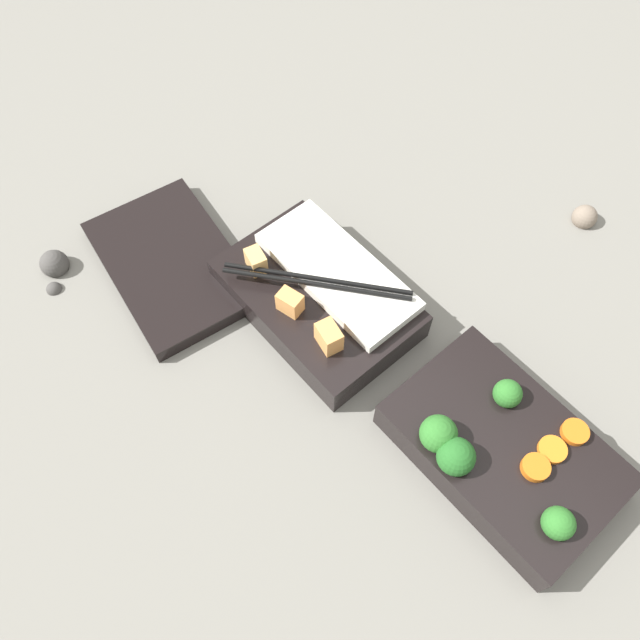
% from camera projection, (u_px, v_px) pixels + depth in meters
% --- Properties ---
extents(ground_plane, '(3.00, 3.00, 0.00)m').
position_uv_depth(ground_plane, '(407.00, 385.00, 0.64)').
color(ground_plane, slate).
extents(bento_tray_vegetable, '(0.21, 0.14, 0.07)m').
position_uv_depth(bento_tray_vegetable, '(500.00, 449.00, 0.58)').
color(bento_tray_vegetable, black).
rests_on(bento_tray_vegetable, ground_plane).
extents(bento_tray_rice, '(0.21, 0.13, 0.06)m').
position_uv_depth(bento_tray_rice, '(319.00, 295.00, 0.66)').
color(bento_tray_rice, black).
rests_on(bento_tray_rice, ground_plane).
extents(bento_lid, '(0.22, 0.16, 0.02)m').
position_uv_depth(bento_lid, '(172.00, 264.00, 0.70)').
color(bento_lid, black).
rests_on(bento_lid, ground_plane).
extents(pebble_0, '(0.02, 0.02, 0.02)m').
position_uv_depth(pebble_0, '(53.00, 287.00, 0.69)').
color(pebble_0, '#474442').
rests_on(pebble_0, ground_plane).
extents(pebble_1, '(0.03, 0.03, 0.03)m').
position_uv_depth(pebble_1, '(54.00, 264.00, 0.70)').
color(pebble_1, '#474442').
rests_on(pebble_1, ground_plane).
extents(pebble_2, '(0.03, 0.03, 0.03)m').
position_uv_depth(pebble_2, '(584.00, 217.00, 0.74)').
color(pebble_2, '#7A6B5B').
rests_on(pebble_2, ground_plane).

